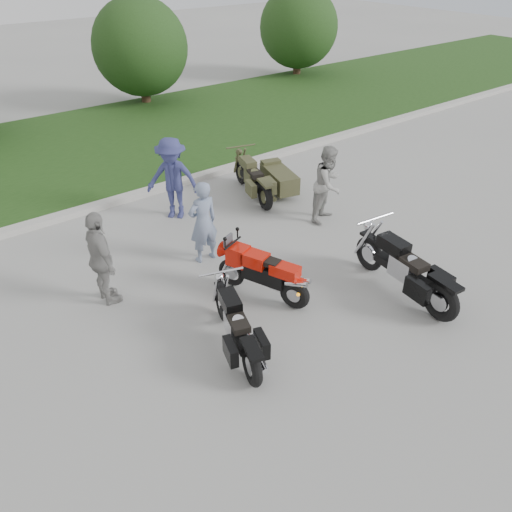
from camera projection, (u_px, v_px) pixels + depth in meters
ground at (289, 312)px, 9.02m from camera, size 80.00×80.00×0.00m
curb at (140, 194)px, 12.99m from camera, size 60.00×0.30×0.15m
grass_strip at (81, 149)px, 15.77m from camera, size 60.00×8.00×0.14m
tree_mid_right at (140, 47)px, 18.91m from camera, size 3.60×3.60×4.00m
tree_far_right at (299, 27)px, 22.99m from camera, size 3.60×3.60×4.00m
sportbike_red at (264, 272)px, 9.13m from camera, size 0.87×1.86×0.92m
cruiser_left at (238, 331)px, 7.95m from camera, size 0.82×2.16×0.86m
cruiser_right at (408, 272)px, 9.20m from camera, size 0.54×2.58×0.99m
cruiser_sidecar at (269, 180)px, 12.90m from camera, size 1.51×2.31×0.91m
person_stripe at (203, 222)px, 10.04m from camera, size 0.65×0.43×1.76m
person_grey at (328, 184)px, 11.53m from camera, size 1.06×0.95×1.81m
person_denim at (173, 179)px, 11.59m from camera, size 1.40×1.42×1.96m
person_back at (101, 259)px, 8.83m from camera, size 0.46×1.08×1.83m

